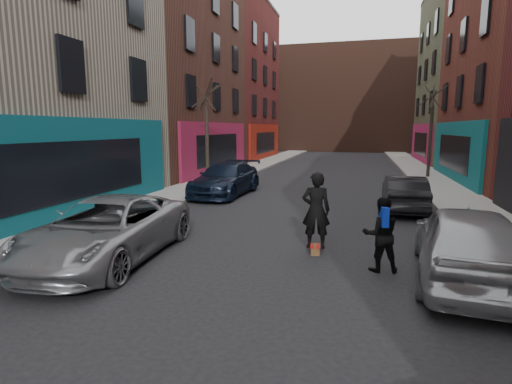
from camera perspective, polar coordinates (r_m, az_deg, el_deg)
The scene contains 13 objects.
sidewalk_left at distance 34.02m, azimuth 0.50°, elevation 3.95°, with size 2.50×84.00×0.13m, color gray.
sidewalk_right at distance 33.24m, azimuth 21.90°, elevation 3.17°, with size 2.50×84.00×0.13m, color gray.
buildings_left at distance 24.99m, azimuth -25.98°, elevation 20.06°, with size 12.00×56.00×16.50m, color #541E18.
building_far at distance 59.01m, azimuth 13.01°, elevation 12.65°, with size 40.00×10.00×14.00m, color #47281E.
tree_left_far at distance 22.43m, azimuth -7.05°, elevation 9.69°, with size 2.00×2.00×6.50m, color black, non-canonical shape.
tree_right_far at distance 27.15m, azimuth 23.77°, elevation 9.20°, with size 2.00×2.00×6.80m, color black, non-canonical shape.
parked_left_far at distance 10.21m, azimuth -20.50°, elevation -5.02°, with size 2.45×5.31×1.48m, color gray.
parked_left_end at distance 18.86m, azimuth -4.36°, elevation 1.89°, with size 2.14×5.27×1.53m, color black.
parked_right_far at distance 9.25m, azimuth 27.94°, elevation -6.46°, with size 1.92×4.78×1.63m, color #96999E.
parked_right_end at distance 16.23m, azimuth 20.38°, elevation -0.17°, with size 1.42×4.08×1.34m, color black.
skateboard at distance 10.46m, azimuth 8.44°, elevation -8.10°, with size 0.22×0.80×0.10m, color brown.
skateboarder at distance 10.21m, azimuth 8.57°, elevation -2.58°, with size 0.71×0.47×1.95m, color black.
pedestrian at distance 9.19m, azimuth 17.39°, elevation -5.76°, with size 0.92×0.79×1.65m.
Camera 1 is at (2.10, -2.84, 3.13)m, focal length 28.00 mm.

